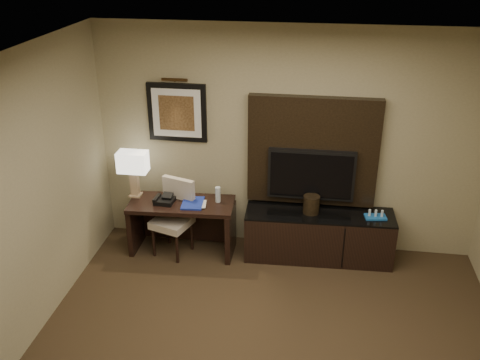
% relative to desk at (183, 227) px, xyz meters
% --- Properties ---
extents(ceiling, '(4.50, 5.00, 0.01)m').
position_rel_desk_xyz_m(ceiling, '(1.20, -2.10, 2.37)').
color(ceiling, silver).
rests_on(ceiling, wall_back).
extents(wall_back, '(4.50, 0.01, 2.70)m').
position_rel_desk_xyz_m(wall_back, '(1.20, 0.40, 1.02)').
color(wall_back, '#978D66').
rests_on(wall_back, floor).
extents(desk, '(1.27, 0.60, 0.66)m').
position_rel_desk_xyz_m(desk, '(0.00, 0.00, 0.00)').
color(desk, black).
rests_on(desk, floor).
extents(credenza, '(1.74, 0.54, 0.60)m').
position_rel_desk_xyz_m(credenza, '(1.63, 0.10, -0.03)').
color(credenza, black).
rests_on(credenza, floor).
extents(tv_wall_panel, '(1.50, 0.12, 1.30)m').
position_rel_desk_xyz_m(tv_wall_panel, '(1.50, 0.34, 0.94)').
color(tv_wall_panel, black).
rests_on(tv_wall_panel, wall_back).
extents(tv, '(1.00, 0.08, 0.60)m').
position_rel_desk_xyz_m(tv, '(1.50, 0.24, 0.69)').
color(tv, black).
rests_on(tv, tv_wall_panel).
extents(artwork, '(0.70, 0.04, 0.70)m').
position_rel_desk_xyz_m(artwork, '(-0.10, 0.38, 1.32)').
color(artwork, black).
rests_on(artwork, wall_back).
extents(picture_light, '(0.04, 0.04, 0.30)m').
position_rel_desk_xyz_m(picture_light, '(-0.10, 0.34, 1.72)').
color(picture_light, '#422C15').
rests_on(picture_light, wall_back).
extents(desk_chair, '(0.54, 0.58, 0.87)m').
position_rel_desk_xyz_m(desk_chair, '(-0.11, -0.06, 0.10)').
color(desk_chair, beige).
rests_on(desk_chair, floor).
extents(table_lamp, '(0.40, 0.28, 0.60)m').
position_rel_desk_xyz_m(table_lamp, '(-0.59, 0.10, 0.63)').
color(table_lamp, tan).
rests_on(table_lamp, desk).
extents(desk_phone, '(0.23, 0.21, 0.11)m').
position_rel_desk_xyz_m(desk_phone, '(-0.19, -0.03, 0.39)').
color(desk_phone, black).
rests_on(desk_phone, desk).
extents(blue_folder, '(0.27, 0.34, 0.02)m').
position_rel_desk_xyz_m(blue_folder, '(0.14, -0.01, 0.34)').
color(blue_folder, '#182B9C').
rests_on(blue_folder, desk).
extents(book, '(0.15, 0.04, 0.20)m').
position_rel_desk_xyz_m(book, '(0.16, -0.05, 0.43)').
color(book, tan).
rests_on(book, desk).
extents(water_bottle, '(0.08, 0.08, 0.19)m').
position_rel_desk_xyz_m(water_bottle, '(0.43, 0.08, 0.43)').
color(water_bottle, silver).
rests_on(water_bottle, desk).
extents(ice_bucket, '(0.24, 0.24, 0.21)m').
position_rel_desk_xyz_m(ice_bucket, '(1.53, 0.11, 0.37)').
color(ice_bucket, black).
rests_on(ice_bucket, credenza).
extents(minibar_tray, '(0.26, 0.18, 0.09)m').
position_rel_desk_xyz_m(minibar_tray, '(2.26, 0.09, 0.31)').
color(minibar_tray, '#1C63B6').
rests_on(minibar_tray, credenza).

